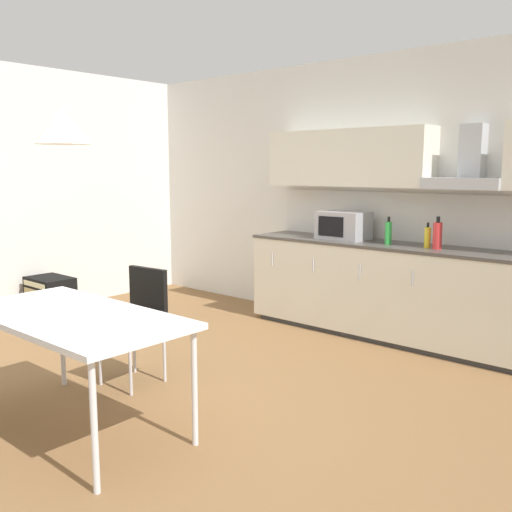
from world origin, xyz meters
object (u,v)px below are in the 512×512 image
Objects in this scene: bottle_yellow at (427,237)px; pendant_lamp at (62,125)px; bottle_red at (437,235)px; microwave at (343,225)px; guitar_amp at (50,297)px; bottle_green at (388,233)px; chair_far_left at (139,313)px; dining_table at (72,321)px.

bottle_yellow is 3.27m from pendant_lamp.
pendant_lamp is (-0.91, -3.02, 0.86)m from bottle_yellow.
pendant_lamp reaches higher than bottle_red.
microwave is 2.11× the size of bottle_yellow.
bottle_green is at bearing 27.78° from guitar_amp.
microwave is at bearing 80.96° from chair_far_left.
bottle_green is 0.81× the size of pendant_lamp.
chair_far_left is (-0.36, -2.28, -0.52)m from microwave.
dining_table is at bearing -65.10° from chair_far_left.
bottle_yellow is 0.38m from bottle_green.
pendant_lamp reaches higher than bottle_yellow.
microwave reaches higher than dining_table.
bottle_yellow is at bearing 60.38° from chair_far_left.
guitar_amp is (-3.58, -1.70, -0.79)m from bottle_yellow.
dining_table reaches higher than guitar_amp.
chair_far_left reaches higher than dining_table.
microwave is 1.50× the size of pendant_lamp.
bottle_green is 2.45m from chair_far_left.
guitar_amp is at bearing -154.64° from bottle_yellow.
bottle_yellow is 0.71× the size of pendant_lamp.
microwave is 3.16m from pendant_lamp.
bottle_red is at bearing -3.00° from microwave.
chair_far_left is (-1.27, -2.24, -0.48)m from bottle_yellow.
microwave is 1.67× the size of bottle_red.
bottle_red is 2.66m from chair_far_left.
dining_table is 0.87m from chair_far_left.
pendant_lamp is at bearing -26.36° from guitar_amp.
bottle_yellow is (0.91, -0.04, -0.04)m from microwave.
chair_far_left is at bearing -119.62° from bottle_yellow.
bottle_yellow is at bearing 25.36° from guitar_amp.
bottle_yellow is 2.62m from chair_far_left.
bottle_yellow is 3.17m from dining_table.
guitar_amp is (-2.67, -1.74, -0.84)m from microwave.
bottle_green reaches higher than dining_table.
chair_far_left is (-1.37, -2.23, -0.51)m from bottle_red.
chair_far_left reaches higher than guitar_amp.
dining_table is at bearing -106.81° from bottle_yellow.
bottle_green is at bearing -5.80° from microwave.
dining_table is at bearing -26.36° from guitar_amp.
bottle_red is 0.90× the size of pendant_lamp.
guitar_amp is at bearing -152.22° from bottle_green.
microwave reaches higher than bottle_yellow.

